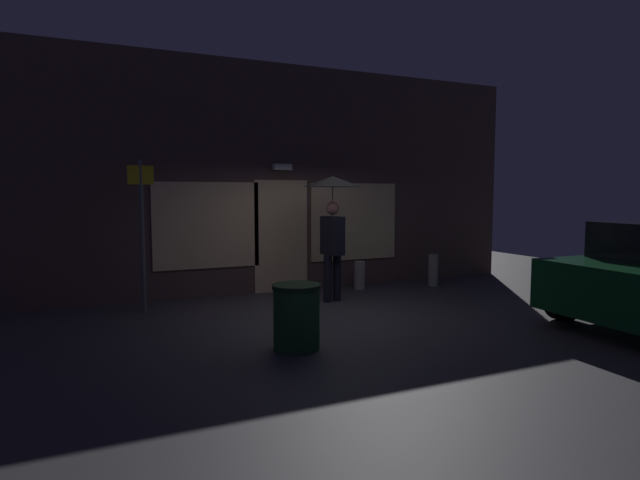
{
  "coord_description": "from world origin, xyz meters",
  "views": [
    {
      "loc": [
        -3.62,
        -7.49,
        1.94
      ],
      "look_at": [
        0.24,
        0.88,
        1.12
      ],
      "focal_mm": 29.42,
      "sensor_mm": 36.0,
      "label": 1
    }
  ],
  "objects_px": {
    "trash_bin": "(296,317)",
    "sidewalk_bollard_2": "(433,270)",
    "street_sign_post": "(142,227)",
    "sidewalk_bollard": "(360,275)",
    "person_with_umbrella": "(333,206)"
  },
  "relations": [
    {
      "from": "sidewalk_bollard",
      "to": "trash_bin",
      "type": "distance_m",
      "value": 4.23
    },
    {
      "from": "street_sign_post",
      "to": "trash_bin",
      "type": "height_order",
      "value": "street_sign_post"
    },
    {
      "from": "street_sign_post",
      "to": "sidewalk_bollard",
      "type": "relative_size",
      "value": 4.34
    },
    {
      "from": "person_with_umbrella",
      "to": "sidewalk_bollard",
      "type": "height_order",
      "value": "person_with_umbrella"
    },
    {
      "from": "sidewalk_bollard",
      "to": "person_with_umbrella",
      "type": "bearing_deg",
      "value": -141.04
    },
    {
      "from": "sidewalk_bollard",
      "to": "trash_bin",
      "type": "height_order",
      "value": "trash_bin"
    },
    {
      "from": "street_sign_post",
      "to": "trash_bin",
      "type": "bearing_deg",
      "value": -63.01
    },
    {
      "from": "person_with_umbrella",
      "to": "sidewalk_bollard",
      "type": "relative_size",
      "value": 3.92
    },
    {
      "from": "person_with_umbrella",
      "to": "sidewalk_bollard_2",
      "type": "height_order",
      "value": "person_with_umbrella"
    },
    {
      "from": "sidewalk_bollard",
      "to": "sidewalk_bollard_2",
      "type": "bearing_deg",
      "value": -10.09
    },
    {
      "from": "person_with_umbrella",
      "to": "street_sign_post",
      "type": "bearing_deg",
      "value": -106.19
    },
    {
      "from": "trash_bin",
      "to": "sidewalk_bollard_2",
      "type": "bearing_deg",
      "value": 34.5
    },
    {
      "from": "person_with_umbrella",
      "to": "sidewalk_bollard_2",
      "type": "distance_m",
      "value": 3.01
    },
    {
      "from": "street_sign_post",
      "to": "sidewalk_bollard",
      "type": "distance_m",
      "value": 4.36
    },
    {
      "from": "person_with_umbrella",
      "to": "street_sign_post",
      "type": "distance_m",
      "value": 3.24
    }
  ]
}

